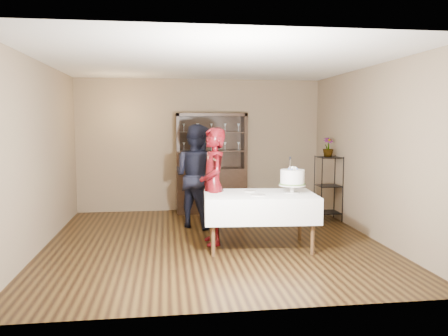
{
  "coord_description": "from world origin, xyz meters",
  "views": [
    {
      "loc": [
        -0.7,
        -6.5,
        1.82
      ],
      "look_at": [
        0.18,
        0.1,
        1.12
      ],
      "focal_mm": 35.0,
      "sensor_mm": 36.0,
      "label": 1
    }
  ],
  "objects_px": {
    "plant_etagere": "(328,186)",
    "cake_table": "(260,206)",
    "cake": "(292,178)",
    "woman": "(213,186)",
    "potted_plant": "(328,147)",
    "china_hutch": "(211,179)",
    "man": "(196,176)"
  },
  "relations": [
    {
      "from": "plant_etagere",
      "to": "cake_table",
      "type": "height_order",
      "value": "plant_etagere"
    },
    {
      "from": "cake_table",
      "to": "cake",
      "type": "height_order",
      "value": "cake"
    },
    {
      "from": "woman",
      "to": "potted_plant",
      "type": "bearing_deg",
      "value": 114.39
    },
    {
      "from": "china_hutch",
      "to": "cake_table",
      "type": "height_order",
      "value": "china_hutch"
    },
    {
      "from": "plant_etagere",
      "to": "potted_plant",
      "type": "relative_size",
      "value": 3.37
    },
    {
      "from": "plant_etagere",
      "to": "man",
      "type": "relative_size",
      "value": 0.67
    },
    {
      "from": "cake",
      "to": "potted_plant",
      "type": "bearing_deg",
      "value": 54.54
    },
    {
      "from": "china_hutch",
      "to": "cake_table",
      "type": "relative_size",
      "value": 1.2
    },
    {
      "from": "cake_table",
      "to": "man",
      "type": "xyz_separation_m",
      "value": [
        -0.82,
        1.42,
        0.28
      ]
    },
    {
      "from": "plant_etagere",
      "to": "man",
      "type": "xyz_separation_m",
      "value": [
        -2.47,
        -0.18,
        0.24
      ]
    },
    {
      "from": "man",
      "to": "potted_plant",
      "type": "relative_size",
      "value": 5.03
    },
    {
      "from": "china_hutch",
      "to": "man",
      "type": "distance_m",
      "value": 1.31
    },
    {
      "from": "plant_etagere",
      "to": "woman",
      "type": "relative_size",
      "value": 0.69
    },
    {
      "from": "man",
      "to": "cake",
      "type": "xyz_separation_m",
      "value": [
        1.3,
        -1.42,
        0.12
      ]
    },
    {
      "from": "plant_etagere",
      "to": "potted_plant",
      "type": "height_order",
      "value": "potted_plant"
    },
    {
      "from": "china_hutch",
      "to": "plant_etagere",
      "type": "bearing_deg",
      "value": -26.83
    },
    {
      "from": "cake_table",
      "to": "man",
      "type": "bearing_deg",
      "value": 120.02
    },
    {
      "from": "plant_etagere",
      "to": "woman",
      "type": "distance_m",
      "value": 2.64
    },
    {
      "from": "china_hutch",
      "to": "cake",
      "type": "xyz_separation_m",
      "value": [
        0.91,
        -2.65,
        0.35
      ]
    },
    {
      "from": "cake_table",
      "to": "potted_plant",
      "type": "distance_m",
      "value": 2.41
    },
    {
      "from": "plant_etagere",
      "to": "cake_table",
      "type": "xyz_separation_m",
      "value": [
        -1.65,
        -1.59,
        -0.04
      ]
    },
    {
      "from": "cake",
      "to": "plant_etagere",
      "type": "bearing_deg",
      "value": 53.89
    },
    {
      "from": "cake_table",
      "to": "potted_plant",
      "type": "height_order",
      "value": "potted_plant"
    },
    {
      "from": "cake",
      "to": "potted_plant",
      "type": "distance_m",
      "value": 2.01
    },
    {
      "from": "cake",
      "to": "potted_plant",
      "type": "height_order",
      "value": "potted_plant"
    },
    {
      "from": "plant_etagere",
      "to": "potted_plant",
      "type": "xyz_separation_m",
      "value": [
        -0.02,
        0.01,
        0.71
      ]
    },
    {
      "from": "woman",
      "to": "man",
      "type": "height_order",
      "value": "man"
    },
    {
      "from": "china_hutch",
      "to": "cake",
      "type": "distance_m",
      "value": 2.83
    },
    {
      "from": "china_hutch",
      "to": "man",
      "type": "height_order",
      "value": "china_hutch"
    },
    {
      "from": "plant_etagere",
      "to": "cake",
      "type": "distance_m",
      "value": 2.01
    },
    {
      "from": "cake_table",
      "to": "woman",
      "type": "distance_m",
      "value": 0.76
    },
    {
      "from": "potted_plant",
      "to": "china_hutch",
      "type": "bearing_deg",
      "value": 153.31
    }
  ]
}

